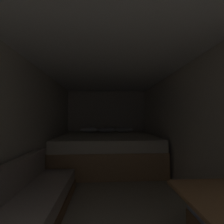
% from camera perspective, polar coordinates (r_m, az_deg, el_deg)
% --- Properties ---
extents(ground_plane, '(6.82, 6.82, 0.00)m').
position_cam_1_polar(ground_plane, '(2.58, -0.88, -29.48)').
color(ground_plane, '#A39984').
extents(wall_back, '(2.54, 0.05, 2.03)m').
position_cam_1_polar(wall_back, '(4.73, -2.02, -4.16)').
color(wall_back, beige).
rests_on(wall_back, ground).
extents(wall_left, '(0.05, 4.82, 2.03)m').
position_cam_1_polar(wall_left, '(2.57, -29.94, -5.62)').
color(wall_left, beige).
rests_on(wall_left, ground).
extents(wall_right, '(0.05, 4.82, 2.03)m').
position_cam_1_polar(wall_right, '(2.66, 27.19, -5.55)').
color(wall_right, beige).
rests_on(wall_right, ground).
extents(ceiling_slab, '(2.54, 4.82, 0.05)m').
position_cam_1_polar(ceiling_slab, '(2.45, -0.85, 18.71)').
color(ceiling_slab, white).
rests_on(ceiling_slab, wall_left).
extents(bed, '(2.32, 1.89, 0.89)m').
position_cam_1_polar(bed, '(3.81, -1.74, -14.33)').
color(bed, tan).
rests_on(bed, ground).
extents(sofa_left, '(0.63, 2.15, 0.67)m').
position_cam_1_polar(sofa_left, '(1.99, -32.68, -31.01)').
color(sofa_left, brown).
rests_on(sofa_left, ground).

